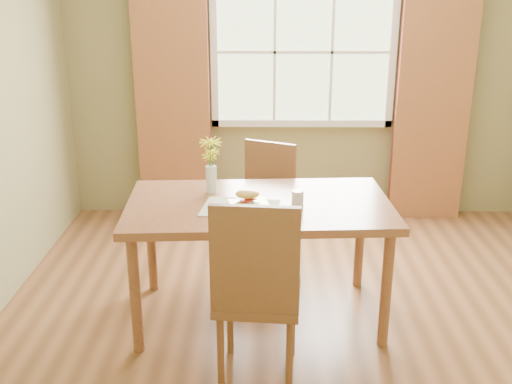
{
  "coord_description": "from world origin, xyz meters",
  "views": [
    {
      "loc": [
        -0.36,
        -3.47,
        2.08
      ],
      "look_at": [
        -0.39,
        -0.05,
        0.88
      ],
      "focal_mm": 42.0,
      "sensor_mm": 36.0,
      "label": 1
    }
  ],
  "objects_px": {
    "chair_far": "(264,203)",
    "dining_table": "(259,214)",
    "croissant_sandwich": "(247,199)",
    "flower_vase": "(211,160)",
    "water_glass": "(298,200)",
    "chair_near": "(256,287)"
  },
  "relations": [
    {
      "from": "croissant_sandwich",
      "to": "chair_far",
      "type": "bearing_deg",
      "value": 78.54
    },
    {
      "from": "flower_vase",
      "to": "water_glass",
      "type": "bearing_deg",
      "value": -26.73
    },
    {
      "from": "water_glass",
      "to": "chair_near",
      "type": "bearing_deg",
      "value": -111.21
    },
    {
      "from": "dining_table",
      "to": "chair_far",
      "type": "relative_size",
      "value": 1.72
    },
    {
      "from": "flower_vase",
      "to": "dining_table",
      "type": "bearing_deg",
      "value": -30.48
    },
    {
      "from": "chair_far",
      "to": "water_glass",
      "type": "height_order",
      "value": "chair_far"
    },
    {
      "from": "dining_table",
      "to": "chair_near",
      "type": "height_order",
      "value": "chair_near"
    },
    {
      "from": "croissant_sandwich",
      "to": "flower_vase",
      "type": "distance_m",
      "value": 0.42
    },
    {
      "from": "chair_far",
      "to": "flower_vase",
      "type": "distance_m",
      "value": 0.78
    },
    {
      "from": "croissant_sandwich",
      "to": "water_glass",
      "type": "height_order",
      "value": "croissant_sandwich"
    },
    {
      "from": "chair_near",
      "to": "flower_vase",
      "type": "xyz_separation_m",
      "value": [
        -0.3,
        0.89,
        0.42
      ]
    },
    {
      "from": "chair_near",
      "to": "croissant_sandwich",
      "type": "distance_m",
      "value": 0.64
    },
    {
      "from": "chair_far",
      "to": "water_glass",
      "type": "relative_size",
      "value": 8.98
    },
    {
      "from": "chair_far",
      "to": "croissant_sandwich",
      "type": "height_order",
      "value": "chair_far"
    },
    {
      "from": "dining_table",
      "to": "croissant_sandwich",
      "type": "xyz_separation_m",
      "value": [
        -0.07,
        -0.14,
        0.15
      ]
    },
    {
      "from": "croissant_sandwich",
      "to": "water_glass",
      "type": "relative_size",
      "value": 1.45
    },
    {
      "from": "chair_near",
      "to": "water_glass",
      "type": "relative_size",
      "value": 9.94
    },
    {
      "from": "dining_table",
      "to": "chair_near",
      "type": "distance_m",
      "value": 0.72
    },
    {
      "from": "chair_far",
      "to": "dining_table",
      "type": "bearing_deg",
      "value": -68.47
    },
    {
      "from": "dining_table",
      "to": "flower_vase",
      "type": "height_order",
      "value": "flower_vase"
    },
    {
      "from": "dining_table",
      "to": "chair_far",
      "type": "xyz_separation_m",
      "value": [
        0.03,
        0.7,
        -0.18
      ]
    },
    {
      "from": "dining_table",
      "to": "croissant_sandwich",
      "type": "relative_size",
      "value": 10.66
    }
  ]
}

